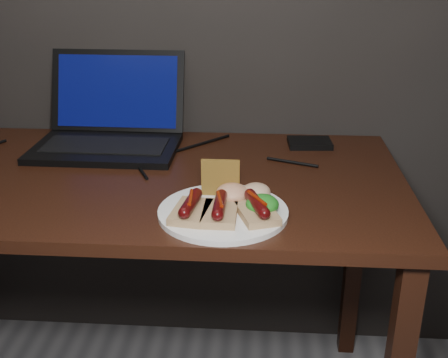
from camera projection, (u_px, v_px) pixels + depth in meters
name	position (u px, v px, depth m)	size (l,w,h in m)	color
desk	(125.00, 206.00, 1.44)	(1.40, 0.70, 0.75)	#34180D
laptop	(110.00, 126.00, 1.59)	(0.40, 0.34, 0.25)	black
hard_drive	(310.00, 143.00, 1.60)	(0.12, 0.09, 0.02)	black
desk_cables	(141.00, 154.00, 1.53)	(0.99, 0.35, 0.01)	black
plate	(223.00, 212.00, 1.19)	(0.28, 0.28, 0.01)	white
bread_sausage_left	(191.00, 208.00, 1.16)	(0.09, 0.12, 0.04)	tan
bread_sausage_center	(220.00, 210.00, 1.15)	(0.07, 0.12, 0.04)	tan
bread_sausage_right	(257.00, 209.00, 1.16)	(0.10, 0.13, 0.04)	tan
crispbread	(220.00, 178.00, 1.24)	(0.09, 0.01, 0.09)	#A77B2D
salad_greens	(262.00, 204.00, 1.17)	(0.07, 0.07, 0.04)	#185811
salsa_mound	(232.00, 193.00, 1.22)	(0.07, 0.07, 0.04)	#A22110
coleslaw_mound	(256.00, 192.00, 1.23)	(0.06, 0.06, 0.04)	beige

